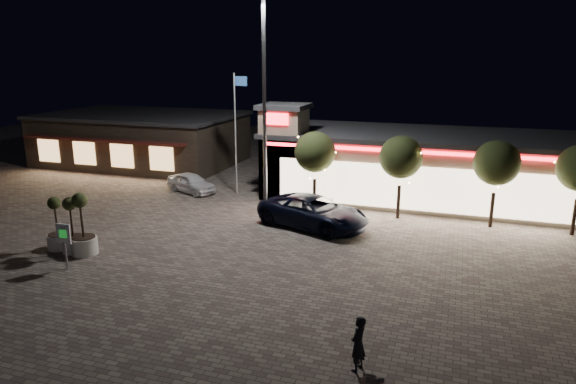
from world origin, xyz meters
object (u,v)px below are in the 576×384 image
(white_sedan, at_px, (191,183))
(planter_mid, at_px, (73,235))
(planter_left, at_px, (58,233))
(valet_sign, at_px, (64,237))
(pedestrian, at_px, (358,344))
(pickup_truck, at_px, (313,212))

(white_sedan, height_order, planter_mid, planter_mid)
(planter_left, bearing_deg, planter_mid, -5.33)
(planter_left, relative_size, valet_sign, 1.26)
(white_sedan, xyz_separation_m, planter_mid, (0.09, -11.60, 0.17))
(white_sedan, bearing_deg, valet_sign, -152.35)
(planter_mid, xyz_separation_m, valet_sign, (1.11, -1.76, 0.61))
(planter_left, xyz_separation_m, planter_mid, (0.98, -0.09, 0.03))
(planter_mid, bearing_deg, pedestrian, -19.31)
(planter_left, bearing_deg, pedestrian, -18.49)
(white_sedan, xyz_separation_m, valet_sign, (1.20, -13.36, 0.78))
(pickup_truck, relative_size, valet_sign, 2.99)
(pickup_truck, bearing_deg, pedestrian, -139.90)
(planter_mid, bearing_deg, planter_left, 174.67)
(white_sedan, bearing_deg, planter_left, -161.91)
(pedestrian, xyz_separation_m, planter_left, (-15.68, 5.24, -0.07))
(white_sedan, xyz_separation_m, pedestrian, (14.79, -16.75, 0.21))
(pickup_truck, distance_m, pedestrian, 13.21)
(pickup_truck, distance_m, white_sedan, 10.89)
(white_sedan, bearing_deg, pedestrian, -116.04)
(white_sedan, bearing_deg, pickup_truck, -91.70)
(pedestrian, height_order, valet_sign, valet_sign)
(pickup_truck, distance_m, planter_mid, 12.15)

